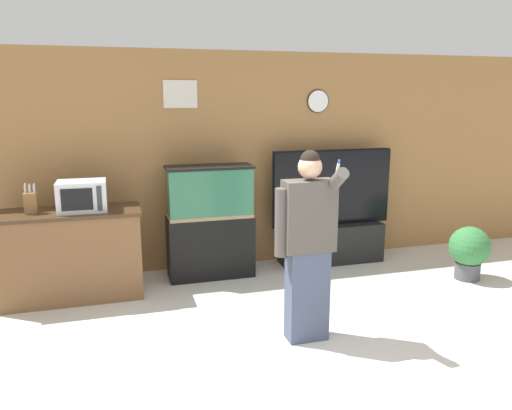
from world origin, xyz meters
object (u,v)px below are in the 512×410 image
(person_standing, at_px, (307,244))
(counter_island, at_px, (71,255))
(microwave, at_px, (82,196))
(potted_plant, at_px, (469,250))
(tv_on_stand, at_px, (331,230))
(knife_block, at_px, (31,202))
(aquarium_on_stand, at_px, (210,222))

(person_standing, bearing_deg, counter_island, 142.83)
(counter_island, bearing_deg, microwave, -10.49)
(potted_plant, bearing_deg, tv_on_stand, 141.54)
(person_standing, bearing_deg, potted_plant, 19.79)
(knife_block, distance_m, aquarium_on_stand, 1.91)
(counter_island, xyz_separation_m, person_standing, (2.01, -1.53, 0.39))
(microwave, bearing_deg, potted_plant, -8.88)
(knife_block, distance_m, potted_plant, 4.79)
(counter_island, relative_size, tv_on_stand, 0.92)
(tv_on_stand, xyz_separation_m, potted_plant, (1.27, -1.01, -0.07))
(aquarium_on_stand, bearing_deg, microwave, -168.97)
(counter_island, height_order, potted_plant, counter_island)
(counter_island, relative_size, potted_plant, 2.33)
(aquarium_on_stand, distance_m, person_standing, 1.84)
(counter_island, bearing_deg, aquarium_on_stand, 8.86)
(tv_on_stand, bearing_deg, microwave, -173.15)
(microwave, distance_m, person_standing, 2.40)
(tv_on_stand, distance_m, person_standing, 2.18)
(person_standing, relative_size, potted_plant, 2.66)
(aquarium_on_stand, relative_size, tv_on_stand, 0.83)
(counter_island, bearing_deg, knife_block, -178.09)
(counter_island, bearing_deg, person_standing, -37.17)
(counter_island, relative_size, knife_block, 4.87)
(microwave, relative_size, tv_on_stand, 0.30)
(aquarium_on_stand, height_order, person_standing, person_standing)
(knife_block, xyz_separation_m, potted_plant, (4.69, -0.67, -0.69))
(person_standing, bearing_deg, aquarium_on_stand, 105.81)
(counter_island, relative_size, person_standing, 0.88)
(microwave, relative_size, knife_block, 1.61)
(microwave, height_order, person_standing, person_standing)
(tv_on_stand, bearing_deg, person_standing, -120.07)
(tv_on_stand, bearing_deg, knife_block, -174.42)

